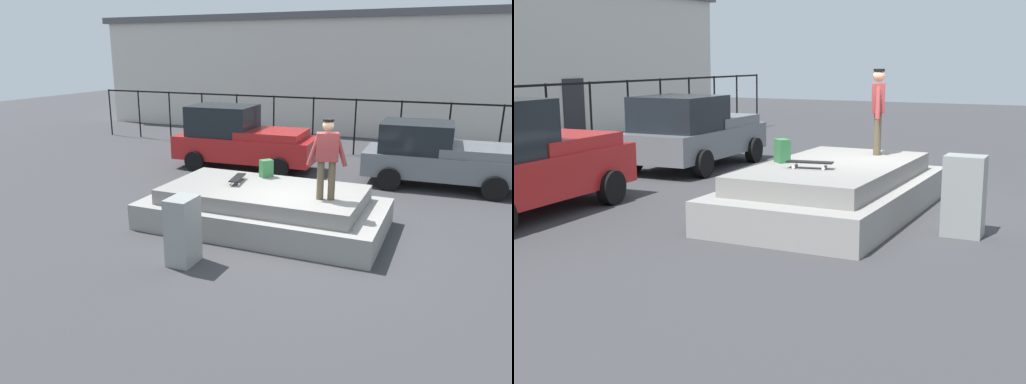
% 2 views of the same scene
% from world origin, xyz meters
% --- Properties ---
extents(ground_plane, '(60.00, 60.00, 0.00)m').
position_xyz_m(ground_plane, '(0.00, 0.00, 0.00)').
color(ground_plane, '#38383A').
extents(concrete_ledge, '(5.17, 2.74, 0.88)m').
position_xyz_m(concrete_ledge, '(-1.00, 0.45, 0.40)').
color(concrete_ledge, gray).
rests_on(concrete_ledge, ground_plane).
extents(skateboarder, '(0.79, 0.35, 1.60)m').
position_xyz_m(skateboarder, '(0.45, 0.15, 1.79)').
color(skateboarder, brown).
rests_on(skateboarder, concrete_ledge).
extents(skateboard, '(0.33, 0.80, 0.12)m').
position_xyz_m(skateboard, '(-1.71, 0.61, 0.98)').
color(skateboard, black).
rests_on(skateboard, concrete_ledge).
extents(backpack, '(0.33, 0.34, 0.41)m').
position_xyz_m(backpack, '(-1.29, 1.31, 1.08)').
color(backpack, '#33723F').
rests_on(backpack, concrete_ledge).
extents(car_red_pickup_near, '(4.64, 2.23, 2.02)m').
position_xyz_m(car_red_pickup_near, '(-3.78, 5.22, 0.98)').
color(car_red_pickup_near, '#B21E1E').
rests_on(car_red_pickup_near, ground_plane).
extents(car_grey_pickup_mid, '(4.33, 2.25, 1.80)m').
position_xyz_m(car_grey_pickup_mid, '(2.25, 5.43, 0.89)').
color(car_grey_pickup_mid, slate).
rests_on(car_grey_pickup_mid, ground_plane).
extents(utility_box, '(0.45, 0.60, 1.24)m').
position_xyz_m(utility_box, '(-1.60, -1.89, 0.62)').
color(utility_box, gray).
rests_on(utility_box, ground_plane).
extents(fence_row, '(24.06, 0.06, 2.06)m').
position_xyz_m(fence_row, '(-0.00, 8.74, 1.35)').
color(fence_row, black).
rests_on(fence_row, ground_plane).
extents(warehouse_building, '(30.17, 6.40, 5.38)m').
position_xyz_m(warehouse_building, '(0.00, 15.56, 2.70)').
color(warehouse_building, beige).
rests_on(warehouse_building, ground_plane).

